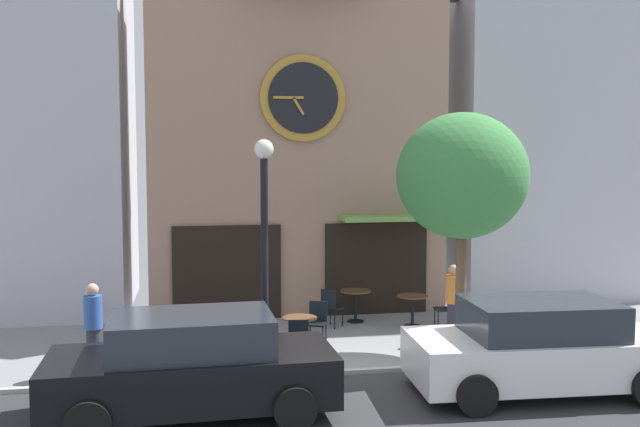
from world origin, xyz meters
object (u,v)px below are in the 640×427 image
Objects in this scene: street_lamp at (265,253)px; cafe_chair_right_end at (317,319)px; cafe_chair_facing_street at (331,305)px; cafe_chair_under_awning at (298,338)px; cafe_table_leftmost at (413,305)px; cafe_chair_near_lamp at (447,306)px; cafe_table_center_left at (356,299)px; parked_car_black at (192,366)px; cafe_chair_near_tree at (165,329)px; cafe_table_center at (300,328)px; pedestrian_blue at (93,328)px; pedestrian_orange at (453,303)px; parked_car_white at (539,347)px; cafe_table_near_curb at (205,329)px; street_tree at (462,177)px.

cafe_chair_right_end is (1.24, 1.40, -1.63)m from street_lamp.
cafe_chair_facing_street is 3.04m from cafe_chair_under_awning.
cafe_table_leftmost is 1.91m from cafe_chair_facing_street.
street_lamp is 5.22m from cafe_chair_near_lamp.
cafe_table_center_left is 6.66m from parked_car_black.
cafe_chair_near_lamp is (6.31, 1.13, 0.00)m from cafe_chair_near_tree.
cafe_chair_facing_street is (3.67, 1.68, 0.00)m from cafe_chair_near_tree.
cafe_chair_right_end is at bearing 54.81° from parked_car_black.
cafe_chair_facing_street is at bearing 63.12° from cafe_table_center.
cafe_table_leftmost is 7.20m from pedestrian_blue.
cafe_chair_near_tree is (-4.37, -2.12, -0.02)m from cafe_table_center_left.
parked_car_white is (0.26, -3.23, -0.10)m from pedestrian_orange.
street_lamp reaches higher than parked_car_white.
parked_car_black is at bearing -125.05° from cafe_table_center.
parked_car_white is at bearing 0.28° from parked_car_black.
cafe_chair_under_awning is at bearing -140.33° from cafe_table_leftmost.
parked_car_white is at bearing -26.86° from street_lamp.
cafe_table_center_left is 5.75m from parked_car_white.
pedestrian_blue reaches higher than cafe_chair_near_tree.
pedestrian_blue is at bearing 178.39° from cafe_chair_under_awning.
cafe_chair_right_end reaches higher than cafe_table_leftmost.
cafe_table_near_curb is 6.35m from parked_car_white.
cafe_chair_near_lamp is (1.94, -0.99, -0.02)m from cafe_table_center_left.
street_lamp is at bearing -1.25° from pedestrian_blue.
cafe_table_center is 0.45× the size of pedestrian_blue.
pedestrian_orange reaches higher than cafe_chair_facing_street.
cafe_chair_under_awning is at bearing -175.73° from street_tree.
pedestrian_orange is (5.20, 0.01, 0.34)m from cafe_table_near_curb.
cafe_table_near_curb is 0.84× the size of cafe_chair_near_tree.
pedestrian_orange is at bearing -105.07° from cafe_chair_near_lamp.
parked_car_white reaches higher than cafe_table_center.
street_lamp is at bearing -153.32° from cafe_chair_near_lamp.
cafe_table_near_curb is at bearing 137.37° from street_lamp.
street_tree reaches higher than cafe_table_center_left.
street_tree is 5.35× the size of cafe_chair_under_awning.
cafe_chair_near_tree is 0.21× the size of parked_car_black.
cafe_table_leftmost is at bearing 105.92° from pedestrian_orange.
parked_car_white is at bearing -62.68° from cafe_chair_facing_street.
street_tree reaches higher than parked_car_black.
cafe_table_center is 0.45× the size of pedestrian_orange.
street_tree is at bearing -103.80° from cafe_chair_near_lamp.
cafe_chair_near_lamp is at bearing 89.18° from parked_car_white.
cafe_chair_near_tree is 0.54× the size of pedestrian_blue.
pedestrian_blue is 0.38× the size of parked_car_white.
street_lamp reaches higher than pedestrian_orange.
cafe_table_center_left is at bearing 52.24° from street_lamp.
cafe_table_center_left is at bearing 31.57° from cafe_table_near_curb.
parked_car_black is at bearing -121.93° from cafe_chair_facing_street.
cafe_chair_near_lamp is at bearing 10.18° from cafe_chair_near_tree.
street_tree is 2.88× the size of pedestrian_blue.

